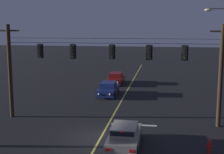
# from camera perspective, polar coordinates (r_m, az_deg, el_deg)

# --- Properties ---
(ground_plane) EXTENTS (180.00, 180.00, 0.00)m
(ground_plane) POSITION_cam_1_polar(r_m,az_deg,el_deg) (21.59, -2.02, -10.71)
(ground_plane) COLOR black
(lane_centre_stripe) EXTENTS (0.14, 60.00, 0.01)m
(lane_centre_stripe) POSITION_cam_1_polar(r_m,az_deg,el_deg) (30.79, 1.48, -4.59)
(lane_centre_stripe) COLOR #D1C64C
(lane_centre_stripe) RESTS_ON ground
(stop_bar_paint) EXTENTS (3.40, 0.36, 0.01)m
(stop_bar_paint) POSITION_cam_1_polar(r_m,az_deg,el_deg) (24.27, 3.88, -8.43)
(stop_bar_paint) COLOR silver
(stop_bar_paint) RESTS_ON ground
(signal_span_assembly) EXTENTS (17.85, 0.32, 7.41)m
(signal_span_assembly) POSITION_cam_1_polar(r_m,az_deg,el_deg) (24.22, -0.37, 0.91)
(signal_span_assembly) COLOR #2D2116
(signal_span_assembly) RESTS_ON ground
(traffic_light_leftmost) EXTENTS (0.48, 0.41, 1.22)m
(traffic_light_leftmost) POSITION_cam_1_polar(r_m,az_deg,el_deg) (25.52, -12.69, 4.49)
(traffic_light_leftmost) COLOR black
(traffic_light_left_inner) EXTENTS (0.48, 0.41, 1.22)m
(traffic_light_left_inner) POSITION_cam_1_polar(r_m,az_deg,el_deg) (24.67, -7.01, 4.49)
(traffic_light_left_inner) COLOR black
(traffic_light_centre) EXTENTS (0.48, 0.41, 1.22)m
(traffic_light_centre) POSITION_cam_1_polar(r_m,az_deg,el_deg) (24.01, -0.04, 4.43)
(traffic_light_centre) COLOR black
(traffic_light_right_inner) EXTENTS (0.48, 0.41, 1.22)m
(traffic_light_right_inner) POSITION_cam_1_polar(r_m,az_deg,el_deg) (23.73, 6.58, 4.32)
(traffic_light_right_inner) COLOR black
(traffic_light_rightmost) EXTENTS (0.48, 0.41, 1.22)m
(traffic_light_rightmost) POSITION_cam_1_polar(r_m,az_deg,el_deg) (23.76, 12.80, 4.15)
(traffic_light_rightmost) COLOR black
(car_waiting_near_lane) EXTENTS (1.80, 4.33, 1.39)m
(car_waiting_near_lane) POSITION_cam_1_polar(r_m,az_deg,el_deg) (19.92, 2.24, -10.47)
(car_waiting_near_lane) COLOR gray
(car_waiting_near_lane) RESTS_ON ground
(car_oncoming_lead) EXTENTS (1.80, 4.42, 1.39)m
(car_oncoming_lead) POSITION_cam_1_polar(r_m,az_deg,el_deg) (33.97, -0.68, -2.16)
(car_oncoming_lead) COLOR navy
(car_oncoming_lead) RESTS_ON ground
(car_oncoming_trailing) EXTENTS (1.80, 4.42, 1.39)m
(car_oncoming_trailing) POSITION_cam_1_polar(r_m,az_deg,el_deg) (40.51, 0.67, -0.30)
(car_oncoming_trailing) COLOR maroon
(car_oncoming_trailing) RESTS_ON ground
(fire_hydrant) EXTENTS (0.44, 0.22, 0.84)m
(fire_hydrant) POSITION_cam_1_polar(r_m,az_deg,el_deg) (19.84, 16.87, -11.60)
(fire_hydrant) COLOR red
(fire_hydrant) RESTS_ON ground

